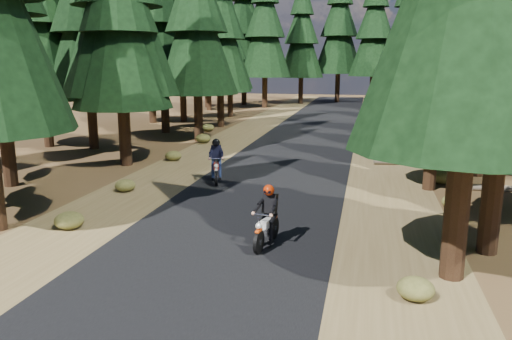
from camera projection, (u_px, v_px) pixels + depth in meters
The scene contains 9 objects.
ground at pixel (246, 213), 15.95m from camera, with size 120.00×120.00×0.00m, color #473319.
road at pixel (274, 178), 20.72m from camera, with size 6.00×100.00×0.01m, color black.
shoulder_l at pixel (171, 173), 21.70m from camera, with size 3.20×100.00×0.01m, color brown.
shoulder_r at pixel (388, 184), 19.74m from camera, with size 3.20×100.00×0.01m, color brown.
pine_forest at pixel (318, 15), 34.35m from camera, with size 34.59×55.08×16.32m.
log_near at pixel (428, 162), 23.28m from camera, with size 0.32×0.32×4.94m, color #4C4233.
understory_shrubs at pixel (308, 166), 21.98m from camera, with size 14.86×32.60×0.57m.
rider_lead at pixel (267, 226), 13.01m from camera, with size 0.80×1.87×1.61m.
rider_follow at pixel (216, 168), 19.95m from camera, with size 1.10×2.03×1.74m.
Camera 1 is at (3.66, -14.85, 4.74)m, focal length 35.00 mm.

